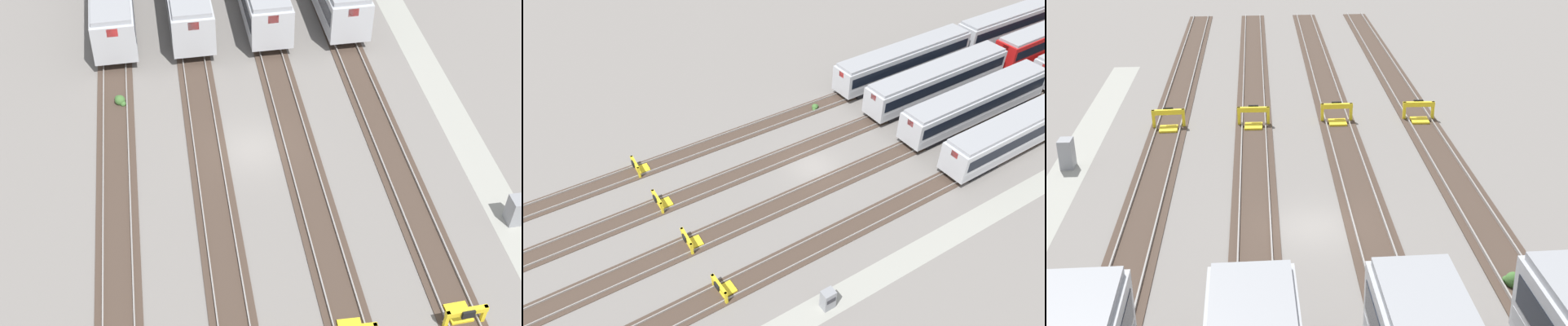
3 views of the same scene
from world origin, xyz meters
TOP-DOWN VIEW (x-y plane):
  - ground_plane at (0.00, 0.00)m, footprint 400.00×400.00m
  - service_walkway at (0.00, -12.45)m, footprint 54.00×2.00m
  - rail_track_nearest at (0.00, -7.78)m, footprint 90.00×2.23m
  - rail_track_near_inner at (0.00, -2.59)m, footprint 90.00×2.24m
  - rail_track_middle at (0.00, 2.59)m, footprint 90.00×2.24m
  - rail_track_far_inner at (0.00, 7.78)m, footprint 90.00×2.23m
  - subway_car_front_row_left_inner at (36.32, 7.76)m, footprint 18.01×2.89m
  - subway_car_front_row_rightmost at (17.62, 2.61)m, footprint 18.04×3.11m
  - subway_car_back_row_leftmost at (17.62, -2.54)m, footprint 18.03×3.06m
  - subway_car_back_row_centre at (17.62, 7.73)m, footprint 18.05×3.19m
  - subway_car_back_row_rightmost at (17.62, -7.81)m, footprint 18.03×3.05m
  - bumper_stop_nearest_track at (-13.08, -7.77)m, footprint 1.38×2.01m
  - bumper_stop_near_inner_track at (-13.18, -2.60)m, footprint 1.37×2.01m
  - bumper_stop_middle_track at (-13.47, 2.59)m, footprint 1.34×2.00m
  - bumper_stop_far_inner_track at (-13.46, 7.77)m, footprint 1.37×2.01m
  - electrical_cabinet at (-7.61, -12.56)m, footprint 0.90×0.73m
  - weed_clump at (5.40, 7.48)m, footprint 0.92×0.70m

SIDE VIEW (x-z plane):
  - ground_plane at x=0.00m, z-range 0.00..0.00m
  - service_walkway at x=0.00m, z-range 0.00..0.01m
  - rail_track_nearest at x=0.00m, z-range -0.06..0.15m
  - rail_track_near_inner at x=0.00m, z-range -0.06..0.15m
  - rail_track_middle at x=0.00m, z-range -0.06..0.15m
  - rail_track_far_inner at x=0.00m, z-range -0.06..0.15m
  - weed_clump at x=5.40m, z-range -0.08..0.56m
  - bumper_stop_nearest_track at x=-13.08m, z-range -0.10..1.12m
  - bumper_stop_near_inner_track at x=-13.18m, z-range -0.10..1.12m
  - bumper_stop_middle_track at x=-13.47m, z-range -0.10..1.12m
  - bumper_stop_far_inner_track at x=-13.46m, z-range -0.10..1.12m
  - electrical_cabinet at x=-7.61m, z-range 0.00..1.60m
  - subway_car_front_row_left_inner at x=36.32m, z-range 0.19..3.89m
  - subway_car_front_row_rightmost at x=17.62m, z-range 0.19..3.89m
  - subway_car_back_row_leftmost at x=17.62m, z-range 0.19..3.89m
  - subway_car_back_row_centre at x=17.62m, z-range 0.19..3.89m
  - subway_car_back_row_rightmost at x=17.62m, z-range 0.19..3.89m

